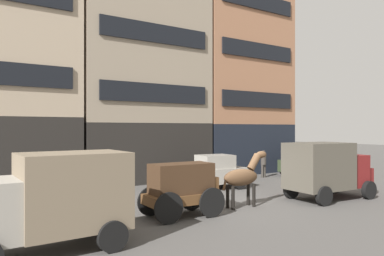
{
  "coord_description": "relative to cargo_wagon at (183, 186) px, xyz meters",
  "views": [
    {
      "loc": [
        -10.2,
        -12.07,
        3.3
      ],
      "look_at": [
        -0.9,
        2.06,
        3.29
      ],
      "focal_mm": 34.32,
      "sensor_mm": 36.0,
      "label": 1
    }
  ],
  "objects": [
    {
      "name": "draft_horse",
      "position": [
        2.95,
        -0.0,
        0.12
      ],
      "size": [
        2.35,
        0.65,
        2.3
      ],
      "color": "#513823",
      "rests_on": "ground_plane"
    },
    {
      "name": "sedan_light",
      "position": [
        13.27,
        5.25,
        -0.23
      ],
      "size": [
        3.72,
        1.9,
        1.83
      ],
      "color": "#2D3823",
      "rests_on": "ground_plane"
    },
    {
      "name": "pedestrian_officer",
      "position": [
        10.19,
        6.19,
        -0.17
      ],
      "size": [
        0.42,
        0.42,
        1.79
      ],
      "color": "#38332D",
      "rests_on": "ground_plane"
    },
    {
      "name": "sedan_dark",
      "position": [
        4.67,
        4.36,
        -0.23
      ],
      "size": [
        3.84,
        2.15,
        1.83
      ],
      "color": "gray",
      "rests_on": "ground_plane"
    },
    {
      "name": "delivery_truck_far",
      "position": [
        -4.97,
        -1.38,
        0.28
      ],
      "size": [
        4.39,
        2.21,
        2.62
      ],
      "color": "gray",
      "rests_on": "ground_plane"
    },
    {
      "name": "fire_hydrant_curbside",
      "position": [
        5.78,
        6.73,
        -0.72
      ],
      "size": [
        0.24,
        0.24,
        0.83
      ],
      "color": "maroon",
      "rests_on": "ground_plane"
    },
    {
      "name": "building_center_left",
      "position": [
        2.91,
        10.79,
        7.96
      ],
      "size": [
        8.74,
        6.9,
        18.14
      ],
      "color": "black",
      "rests_on": "ground_plane"
    },
    {
      "name": "delivery_truck_near",
      "position": [
        7.36,
        -0.86,
        0.28
      ],
      "size": [
        4.45,
        2.37,
        2.62
      ],
      "color": "maroon",
      "rests_on": "ground_plane"
    },
    {
      "name": "cargo_wagon",
      "position": [
        0.0,
        0.0,
        0.0
      ],
      "size": [
        2.95,
        1.59,
        1.98
      ],
      "color": "brown",
      "rests_on": "ground_plane"
    },
    {
      "name": "building_center_right",
      "position": [
        11.05,
        10.79,
        7.89
      ],
      "size": [
        8.25,
        6.9,
        17.99
      ],
      "color": "black",
      "rests_on": "ground_plane"
    },
    {
      "name": "ground_plane",
      "position": [
        3.01,
        0.5,
        -1.15
      ],
      "size": [
        120.0,
        120.0,
        0.0
      ],
      "primitive_type": "plane",
      "color": "#4C4947"
    }
  ]
}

